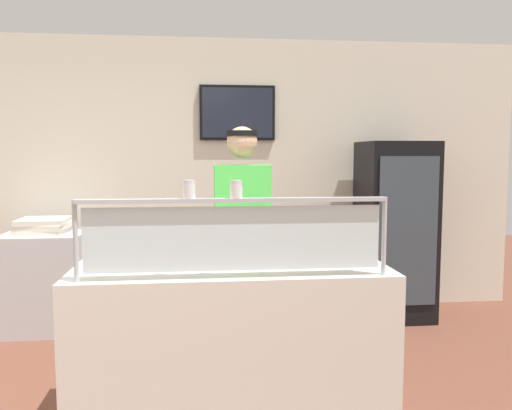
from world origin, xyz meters
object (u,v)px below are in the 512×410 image
pizza_server (258,254)px  pizza_box_stack (43,226)px  parmesan_shaker (189,191)px  worker_figure (243,237)px  pizza_tray (258,257)px  pepper_flake_shaker (236,190)px  drink_fridge (395,230)px

pizza_server → pizza_box_stack: 2.45m
parmesan_shaker → worker_figure: size_ratio=0.05×
pizza_tray → pepper_flake_shaker: pepper_flake_shaker is taller
worker_figure → pizza_box_stack: size_ratio=4.12×
pizza_server → drink_fridge: drink_fridge is taller
parmesan_shaker → worker_figure: worker_figure is taller
pepper_flake_shaker → drink_fridge: (1.68, 2.20, -0.55)m
pizza_tray → pizza_box_stack: size_ratio=0.98×
pizza_server → drink_fridge: size_ratio=0.17×
pizza_box_stack → pepper_flake_shaker: bearing=-54.2°
pizza_server → pizza_box_stack: (-1.71, 1.74, -0.05)m
drink_fridge → pizza_server: bearing=-130.5°
worker_figure → pizza_box_stack: worker_figure is taller
parmesan_shaker → pizza_box_stack: parmesan_shaker is taller
pizza_tray → pizza_box_stack: (-1.72, 1.72, -0.02)m
parmesan_shaker → drink_fridge: bearing=49.1°
pizza_box_stack → parmesan_shaker: bearing=-58.4°
parmesan_shaker → drink_fridge: (1.91, 2.20, -0.55)m
drink_fridge → pizza_box_stack: size_ratio=3.97×
pizza_tray → pizza_server: pizza_server is taller
pizza_server → pepper_flake_shaker: (-0.15, -0.42, 0.40)m
pizza_tray → pizza_box_stack: 2.43m
pizza_server → worker_figure: size_ratio=0.16×
parmesan_shaker → pizza_server: bearing=47.4°
pizza_server → parmesan_shaker: parmesan_shaker is taller
parmesan_shaker → drink_fridge: 2.97m
worker_figure → parmesan_shaker: bearing=-109.6°
parmesan_shaker → pizza_box_stack: bearing=121.6°
parmesan_shaker → drink_fridge: drink_fridge is taller
pepper_flake_shaker → parmesan_shaker: bearing=180.0°
drink_fridge → pizza_box_stack: (-3.24, -0.04, 0.10)m
parmesan_shaker → pepper_flake_shaker: parmesan_shaker is taller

